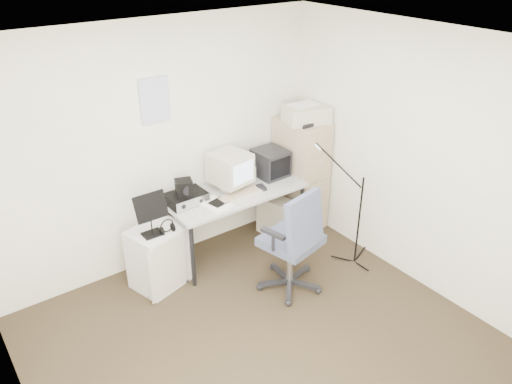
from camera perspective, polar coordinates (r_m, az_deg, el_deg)
floor at (r=4.45m, az=1.61°, el=-17.69°), size 3.60×3.60×0.01m
ceiling at (r=3.20m, az=2.22°, el=15.67°), size 3.60×3.60×0.01m
wall_back at (r=5.05m, az=-10.84°, el=4.92°), size 3.60×0.02×2.50m
wall_left at (r=3.11m, az=-26.13°, el=-13.74°), size 0.02×3.60×2.50m
wall_right at (r=4.87m, az=18.84°, el=2.99°), size 0.02×3.60×2.50m
wall_calendar at (r=4.86m, az=-11.52°, el=10.25°), size 0.30×0.02×0.44m
filing_cabinet at (r=5.85m, az=5.07°, el=2.13°), size 0.40×0.60×1.30m
printer at (r=5.53m, az=5.79°, el=8.86°), size 0.54×0.44×0.18m
desk at (r=5.45m, az=-2.44°, el=-3.24°), size 1.50×0.70×0.73m
crt_monitor at (r=5.23m, az=-2.99°, el=2.39°), size 0.42×0.43×0.40m
crt_tv at (r=5.54m, az=1.64°, el=3.37°), size 0.34×0.36×0.30m
desk_speaker at (r=5.45m, az=-0.61°, el=2.13°), size 0.10×0.10×0.17m
keyboard at (r=5.14m, az=-1.94°, el=-0.40°), size 0.50×0.19×0.03m
mouse at (r=5.29m, az=0.63°, el=0.50°), size 0.09×0.13×0.04m
radio_receiver at (r=5.05m, az=-7.98°, el=-0.68°), size 0.39×0.28×0.11m
radio_speaker at (r=4.96m, az=-8.23°, el=0.52°), size 0.20×0.19×0.16m
papers at (r=4.99m, az=-4.62°, el=-1.43°), size 0.28×0.35×0.02m
pc_tower at (r=5.77m, az=2.57°, el=-2.93°), size 0.32×0.53×0.46m
office_chair at (r=4.78m, az=4.02°, el=-5.31°), size 0.77×0.77×1.13m
side_cart at (r=5.04m, az=-11.03°, el=-7.24°), size 0.60×0.53×0.63m
music_stand at (r=4.68m, az=-12.00°, el=-2.48°), size 0.34×0.23×0.45m
headphones at (r=4.77m, az=-10.11°, el=-4.09°), size 0.19×0.19×0.03m
mic_stand at (r=5.19m, az=11.83°, el=-1.82°), size 0.02×0.02×1.31m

